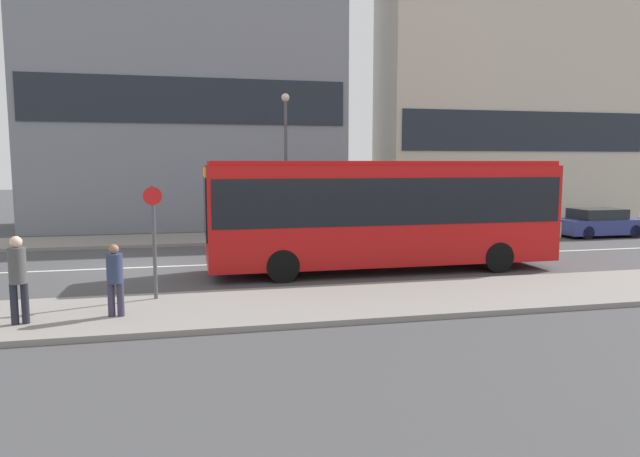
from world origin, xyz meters
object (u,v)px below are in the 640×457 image
(parked_car_0, at_px, (509,225))
(city_bus, at_px, (383,208))
(street_lamp, at_px, (286,149))
(pedestrian_down_pavement, at_px, (115,276))
(bus_stop_sign, at_px, (154,233))
(pedestrian_near_stop, at_px, (18,274))
(parked_car_1, at_px, (598,223))

(parked_car_0, bearing_deg, city_bus, -144.46)
(city_bus, relative_size, street_lamp, 1.76)
(city_bus, height_order, pedestrian_down_pavement, city_bus)
(city_bus, height_order, parked_car_0, city_bus)
(pedestrian_down_pavement, height_order, street_lamp, street_lamp)
(pedestrian_down_pavement, bearing_deg, parked_car_0, 45.18)
(parked_car_0, height_order, street_lamp, street_lamp)
(city_bus, relative_size, pedestrian_down_pavement, 7.05)
(pedestrian_down_pavement, bearing_deg, street_lamp, 77.03)
(street_lamp, bearing_deg, bus_stop_sign, -114.90)
(parked_car_0, distance_m, bus_stop_sign, 17.03)
(bus_stop_sign, bearing_deg, pedestrian_down_pavement, -116.95)
(parked_car_0, xyz_separation_m, street_lamp, (-9.67, 2.26, 3.35))
(pedestrian_near_stop, distance_m, street_lamp, 14.89)
(parked_car_1, bearing_deg, city_bus, -155.35)
(parked_car_0, xyz_separation_m, parked_car_1, (4.73, 0.16, -0.04))
(pedestrian_near_stop, xyz_separation_m, pedestrian_down_pavement, (1.85, 0.19, -0.16))
(street_lamp, bearing_deg, city_bus, -77.20)
(city_bus, distance_m, street_lamp, 8.33)
(pedestrian_near_stop, distance_m, pedestrian_down_pavement, 1.87)
(pedestrian_near_stop, height_order, bus_stop_sign, bus_stop_sign)
(city_bus, xyz_separation_m, bus_stop_sign, (-6.81, -2.94, -0.25))
(parked_car_1, relative_size, bus_stop_sign, 1.42)
(parked_car_0, xyz_separation_m, pedestrian_near_stop, (-17.28, -10.22, 0.51))
(parked_car_1, bearing_deg, bus_stop_sign, -155.82)
(pedestrian_down_pavement, bearing_deg, bus_stop_sign, 75.23)
(city_bus, distance_m, pedestrian_down_pavement, 8.80)
(city_bus, bearing_deg, parked_car_0, 37.38)
(parked_car_1, height_order, bus_stop_sign, bus_stop_sign)
(pedestrian_near_stop, height_order, pedestrian_down_pavement, pedestrian_near_stop)
(city_bus, xyz_separation_m, pedestrian_down_pavement, (-7.56, -4.40, -0.98))
(parked_car_0, xyz_separation_m, bus_stop_sign, (-14.69, -8.56, 1.09))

